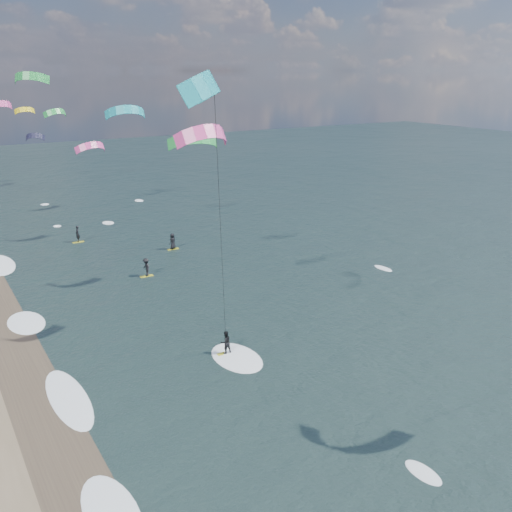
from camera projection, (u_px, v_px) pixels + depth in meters
ground at (434, 499)px, 22.63m from camera, size 260.00×260.00×0.00m
wet_sand_strip at (64, 461)px, 24.82m from camera, size 3.00×240.00×0.00m
kitesurfer_near_b at (222, 201)px, 26.64m from camera, size 6.56×9.00×16.65m
far_kitesurfers at (138, 251)px, 51.16m from camera, size 8.21×13.71×1.69m
bg_kite_field at (76, 117)px, 62.42m from camera, size 11.45×75.63×10.00m
shoreline_surf at (66, 402)px, 29.27m from camera, size 2.40×79.40×0.11m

